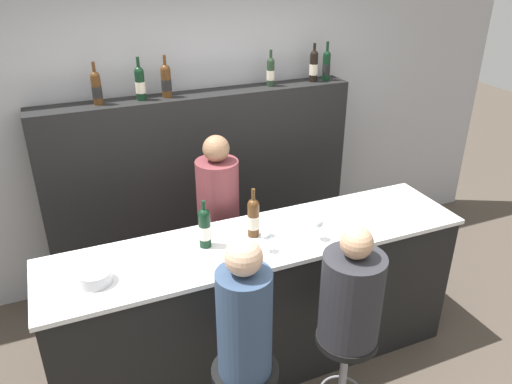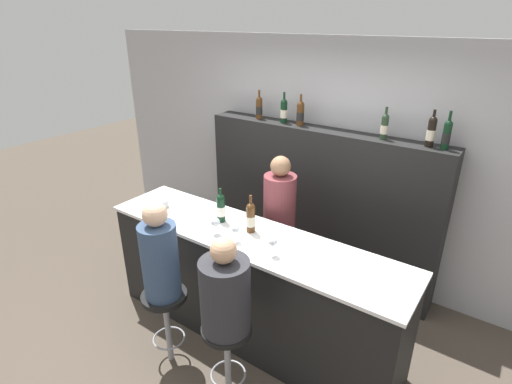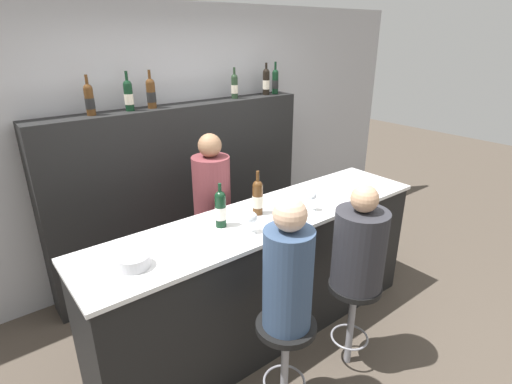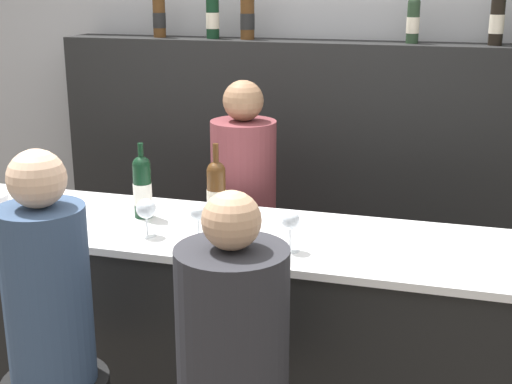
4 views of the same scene
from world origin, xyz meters
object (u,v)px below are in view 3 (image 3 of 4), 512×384
(wine_bottle_backbar_3, at_px, (235,86))
(wine_glass_0, at_px, (252,218))
(guest_seated_right, at_px, (359,245))
(bartender, at_px, (213,229))
(guest_seated_left, at_px, (288,272))
(metal_bowl, at_px, (134,261))
(bar_stool_left, at_px, (285,343))
(wine_glass_1, at_px, (276,210))
(wine_bottle_backbar_5, at_px, (275,81))
(wine_bottle_counter_1, at_px, (258,197))
(wine_bottle_counter_0, at_px, (220,209))
(wine_bottle_backbar_2, at_px, (151,93))
(wine_bottle_backbar_4, at_px, (266,81))
(wine_bottle_backbar_0, at_px, (89,99))
(wine_glass_2, at_px, (312,197))
(bar_stool_right, at_px, (353,302))
(wine_bottle_backbar_1, at_px, (129,95))

(wine_bottle_backbar_3, distance_m, wine_glass_0, 1.79)
(guest_seated_right, relative_size, bartender, 0.47)
(guest_seated_left, relative_size, guest_seated_right, 1.11)
(metal_bowl, bearing_deg, bar_stool_left, -41.79)
(guest_seated_right, bearing_deg, bar_stool_left, 180.00)
(wine_glass_1, distance_m, bartender, 0.88)
(wine_bottle_backbar_5, bearing_deg, wine_bottle_counter_1, -134.96)
(bartender, bearing_deg, wine_bottle_backbar_3, 42.04)
(wine_bottle_counter_0, xyz_separation_m, wine_bottle_backbar_2, (0.10, 1.20, 0.64))
(wine_bottle_counter_0, height_order, wine_bottle_backbar_4, wine_bottle_backbar_4)
(wine_bottle_backbar_0, xyz_separation_m, wine_glass_1, (0.75, -1.41, -0.67))
(wine_glass_2, bearing_deg, wine_bottle_backbar_4, 63.24)
(wine_bottle_counter_1, relative_size, bar_stool_right, 0.49)
(wine_bottle_backbar_2, xyz_separation_m, bar_stool_right, (0.53, -1.92, -1.30))
(wine_bottle_backbar_5, relative_size, bartender, 0.21)
(wine_glass_2, xyz_separation_m, guest_seated_left, (-0.71, -0.51, -0.11))
(wine_bottle_backbar_0, bearing_deg, bar_stool_right, -61.31)
(wine_bottle_backbar_5, bearing_deg, wine_bottle_backbar_2, 180.00)
(wine_bottle_backbar_1, bearing_deg, wine_bottle_counter_1, -70.32)
(bar_stool_left, bearing_deg, wine_bottle_backbar_0, 101.68)
(wine_bottle_backbar_1, relative_size, guest_seated_left, 0.40)
(wine_bottle_backbar_5, distance_m, bar_stool_left, 2.79)
(wine_bottle_backbar_5, bearing_deg, wine_bottle_backbar_0, 180.00)
(wine_bottle_backbar_3, height_order, guest_seated_right, wine_bottle_backbar_3)
(wine_bottle_backbar_4, bearing_deg, metal_bowl, -147.70)
(wine_glass_0, bearing_deg, wine_bottle_counter_1, 43.77)
(bartender, bearing_deg, wine_bottle_counter_1, -84.39)
(wine_bottle_backbar_1, distance_m, wine_glass_1, 1.62)
(wine_glass_2, bearing_deg, wine_bottle_backbar_2, 112.68)
(bartender, bearing_deg, wine_glass_2, -61.41)
(wine_bottle_backbar_4, height_order, wine_glass_2, wine_bottle_backbar_4)
(wine_bottle_backbar_2, xyz_separation_m, wine_glass_1, (0.23, -1.41, -0.67))
(wine_bottle_counter_1, height_order, wine_bottle_backbar_5, wine_bottle_backbar_5)
(wine_bottle_backbar_2, relative_size, bar_stool_right, 0.46)
(wine_bottle_backbar_3, height_order, wine_glass_0, wine_bottle_backbar_3)
(wine_bottle_counter_1, relative_size, wine_bottle_backbar_3, 1.13)
(wine_bottle_backbar_2, height_order, wine_bottle_backbar_4, wine_bottle_backbar_4)
(wine_bottle_backbar_2, relative_size, wine_bottle_backbar_5, 0.98)
(wine_bottle_backbar_1, relative_size, wine_bottle_backbar_4, 1.00)
(bar_stool_left, bearing_deg, guest_seated_left, -45.00)
(metal_bowl, xyz_separation_m, bar_stool_right, (1.32, -0.60, -0.56))
(wine_bottle_backbar_0, relative_size, wine_bottle_backbar_3, 1.05)
(wine_bottle_backbar_4, distance_m, metal_bowl, 2.58)
(wine_glass_1, bearing_deg, wine_glass_0, 180.00)
(wine_bottle_backbar_5, bearing_deg, bar_stool_right, -115.03)
(wine_bottle_backbar_2, height_order, wine_bottle_backbar_3, wine_bottle_backbar_2)
(wine_bottle_backbar_5, bearing_deg, wine_glass_0, -135.16)
(wine_glass_2, bearing_deg, wine_glass_0, 180.00)
(wine_bottle_counter_0, bearing_deg, bar_stool_right, -48.78)
(wine_bottle_backbar_0, height_order, wine_bottle_backbar_5, wine_bottle_backbar_5)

